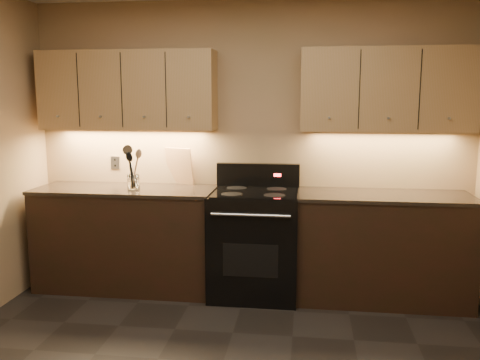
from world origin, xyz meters
TOP-DOWN VIEW (x-y plane):
  - wall_back at (0.00, 2.00)m, footprint 4.00×0.04m
  - counter_left at (-1.10, 1.70)m, footprint 1.62×0.62m
  - counter_right at (1.18, 1.70)m, footprint 1.46×0.62m
  - stove at (0.08, 1.68)m, footprint 0.76×0.68m
  - upper_cab_left at (-1.10, 1.85)m, footprint 1.60×0.30m
  - upper_cab_right at (1.18, 1.85)m, footprint 1.44×0.30m
  - outlet_plate at (-1.30, 1.99)m, footprint 0.08×0.01m
  - utensil_crock at (-1.00, 1.64)m, footprint 0.14×0.14m
  - cutting_board at (-0.66, 1.96)m, footprint 0.28×0.16m
  - wooden_spoon at (-1.02, 1.64)m, footprint 0.14×0.09m
  - black_spoon at (-1.00, 1.67)m, footprint 0.08×0.15m
  - black_turner at (-0.99, 1.61)m, footprint 0.14×0.10m
  - steel_spatula at (-0.96, 1.64)m, footprint 0.23×0.18m
  - steel_skimmer at (-0.97, 1.63)m, footprint 0.18×0.15m

SIDE VIEW (x-z plane):
  - counter_left at x=-1.10m, z-range 0.00..0.93m
  - counter_right at x=1.18m, z-range 0.00..0.93m
  - stove at x=0.08m, z-range -0.09..1.05m
  - utensil_crock at x=-1.00m, z-range 0.92..1.06m
  - cutting_board at x=-0.66m, z-range 0.93..1.27m
  - black_spoon at x=-1.00m, z-range 0.94..1.27m
  - black_turner at x=-0.99m, z-range 0.94..1.28m
  - wooden_spoon at x=-1.02m, z-range 0.94..1.29m
  - outlet_plate at x=-1.30m, z-range 1.06..1.18m
  - steel_skimmer at x=-0.97m, z-range 0.94..1.32m
  - steel_spatula at x=-0.96m, z-range 0.94..1.34m
  - wall_back at x=0.00m, z-range 0.00..2.60m
  - upper_cab_left at x=-1.10m, z-range 1.45..2.15m
  - upper_cab_right at x=1.18m, z-range 1.45..2.15m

